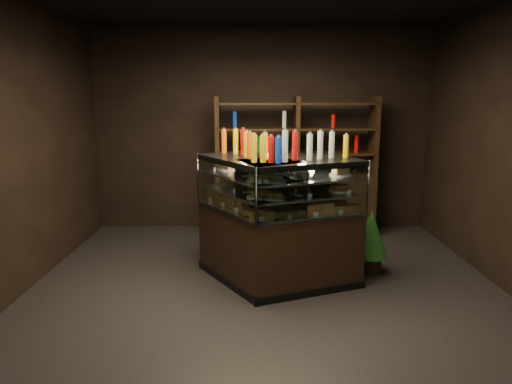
% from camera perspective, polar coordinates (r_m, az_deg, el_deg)
% --- Properties ---
extents(ground, '(5.00, 5.00, 0.00)m').
position_cam_1_polar(ground, '(4.85, 1.20, -12.43)').
color(ground, black).
rests_on(ground, ground).
extents(room_shell, '(5.02, 5.02, 3.01)m').
position_cam_1_polar(room_shell, '(4.42, 1.31, 11.17)').
color(room_shell, black).
rests_on(room_shell, ground).
extents(display_case, '(1.84, 1.40, 1.37)m').
position_cam_1_polar(display_case, '(4.93, 2.26, -6.27)').
color(display_case, black).
rests_on(display_case, ground).
extents(food_display, '(1.52, 1.06, 0.43)m').
position_cam_1_polar(food_display, '(4.79, 2.28, -0.15)').
color(food_display, '#D5804C').
rests_on(food_display, display_case).
extents(bottles_top, '(1.35, 0.92, 0.30)m').
position_cam_1_polar(bottles_top, '(4.72, 2.37, 5.87)').
color(bottles_top, silver).
rests_on(bottles_top, display_case).
extents(potted_conifer, '(0.39, 0.39, 0.83)m').
position_cam_1_polar(potted_conifer, '(5.38, 14.19, -4.92)').
color(potted_conifer, black).
rests_on(potted_conifer, ground).
extents(back_shelving, '(2.30, 0.52, 2.00)m').
position_cam_1_polar(back_shelving, '(6.64, 4.92, -0.26)').
color(back_shelving, black).
rests_on(back_shelving, ground).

